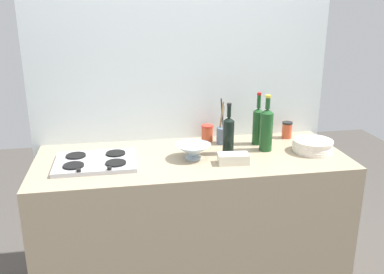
{
  "coord_description": "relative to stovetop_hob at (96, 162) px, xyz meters",
  "views": [
    {
      "loc": [
        -0.4,
        -2.27,
        1.77
      ],
      "look_at": [
        0.0,
        0.0,
        1.02
      ],
      "focal_mm": 39.5,
      "sensor_mm": 36.0,
      "label": 1
    }
  ],
  "objects": [
    {
      "name": "mixing_bowl",
      "position": [
        0.55,
        -0.01,
        0.03
      ],
      "size": [
        0.21,
        0.21,
        0.09
      ],
      "color": "silver",
      "rests_on": "counter_block"
    },
    {
      "name": "counter_block",
      "position": [
        0.55,
        0.02,
        -0.46
      ],
      "size": [
        1.8,
        0.7,
        0.9
      ],
      "primitive_type": "cube",
      "color": "tan",
      "rests_on": "ground"
    },
    {
      "name": "condiment_jar_front",
      "position": [
        0.7,
        0.3,
        0.04
      ],
      "size": [
        0.08,
        0.08,
        0.1
      ],
      "color": "#C64C2D",
      "rests_on": "counter_block"
    },
    {
      "name": "utensil_crock",
      "position": [
        0.78,
        0.23,
        0.05
      ],
      "size": [
        0.08,
        0.08,
        0.29
      ],
      "color": "slate",
      "rests_on": "counter_block"
    },
    {
      "name": "wine_bottle_mid_right",
      "position": [
        1.01,
        0.06,
        0.12
      ],
      "size": [
        0.08,
        0.08,
        0.34
      ],
      "color": "#19471E",
      "rests_on": "counter_block"
    },
    {
      "name": "wine_bottle_mid_left",
      "position": [
        0.77,
        0.04,
        0.11
      ],
      "size": [
        0.07,
        0.07,
        0.31
      ],
      "color": "black",
      "rests_on": "counter_block"
    },
    {
      "name": "stovetop_hob",
      "position": [
        0.0,
        0.0,
        0.0
      ],
      "size": [
        0.44,
        0.34,
        0.04
      ],
      "color": "#B2B2B7",
      "rests_on": "counter_block"
    },
    {
      "name": "backsplash_panel",
      "position": [
        0.55,
        0.4,
        0.34
      ],
      "size": [
        1.9,
        0.06,
        2.51
      ],
      "primitive_type": "cube",
      "color": "silver",
      "rests_on": "ground"
    },
    {
      "name": "butter_dish",
      "position": [
        0.76,
        -0.12,
        0.01
      ],
      "size": [
        0.18,
        0.1,
        0.06
      ],
      "primitive_type": "cube",
      "rotation": [
        0.0,
        0.0,
        -0.09
      ],
      "color": "silver",
      "rests_on": "counter_block"
    },
    {
      "name": "wine_bottle_leftmost",
      "position": [
        0.99,
        0.18,
        0.11
      ],
      "size": [
        0.07,
        0.07,
        0.33
      ],
      "color": "#19471E",
      "rests_on": "counter_block"
    },
    {
      "name": "plate_stack",
      "position": [
        1.27,
        -0.02,
        0.02
      ],
      "size": [
        0.24,
        0.24,
        0.07
      ],
      "color": "silver",
      "rests_on": "counter_block"
    },
    {
      "name": "condiment_jar_rear",
      "position": [
        1.23,
        0.26,
        0.04
      ],
      "size": [
        0.07,
        0.07,
        0.11
      ],
      "color": "#C64C2D",
      "rests_on": "counter_block"
    }
  ]
}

